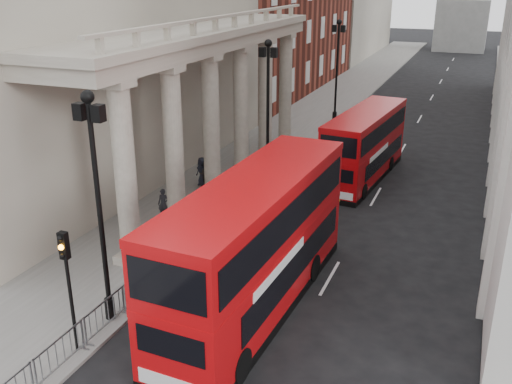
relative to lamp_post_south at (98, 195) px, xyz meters
name	(u,v)px	position (x,y,z in m)	size (l,w,h in m)	color
sidewalk_west	(284,136)	(-2.40, 26.00, -4.85)	(6.00, 140.00, 0.12)	slate
kerb	(321,140)	(0.55, 26.00, -4.84)	(0.20, 140.00, 0.14)	slate
portico_building	(102,78)	(-9.90, 14.00, 1.09)	(9.00, 28.00, 12.00)	gray
lamp_post_south	(98,195)	(0.00, 0.00, 0.00)	(1.05, 0.44, 8.32)	black
lamp_post_mid	(268,102)	(0.00, 16.00, 0.00)	(1.05, 0.44, 8.32)	black
lamp_post_north	(337,64)	(0.00, 32.00, 0.00)	(1.05, 0.44, 8.32)	black
traffic_light	(67,270)	(0.10, -2.02, -1.80)	(0.28, 0.33, 4.30)	black
crowd_barriers	(84,333)	(0.25, -1.77, -4.24)	(0.50, 18.75, 1.10)	gray
bus_near	(256,243)	(4.55, 2.89, -2.25)	(3.34, 11.91, 5.09)	red
bus_far	(365,144)	(5.24, 18.78, -2.71)	(3.29, 9.93, 4.21)	#AF080B
pedestrian_a	(163,204)	(-2.84, 8.61, -4.01)	(0.57, 0.38, 1.57)	black
pedestrian_b	(205,174)	(-2.95, 13.58, -4.02)	(0.75, 0.59, 1.55)	black
pedestrian_c	(202,171)	(-3.23, 13.70, -3.93)	(0.84, 0.55, 1.73)	black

